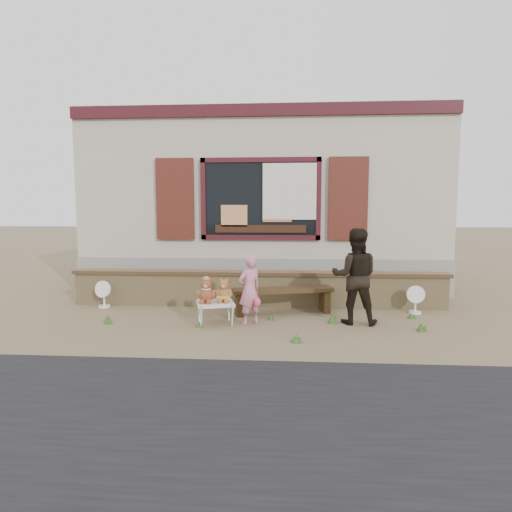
# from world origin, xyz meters

# --- Properties ---
(ground) EXTENTS (80.00, 80.00, 0.00)m
(ground) POSITION_xyz_m (0.00, 0.00, 0.00)
(ground) COLOR brown
(ground) RESTS_ON ground
(shopfront) EXTENTS (8.04, 5.13, 4.00)m
(shopfront) POSITION_xyz_m (0.00, 4.49, 2.00)
(shopfront) COLOR #9E9480
(shopfront) RESTS_ON ground
(brick_wall) EXTENTS (7.10, 0.36, 0.67)m
(brick_wall) POSITION_xyz_m (0.00, 1.00, 0.34)
(brick_wall) COLOR tan
(brick_wall) RESTS_ON ground
(bench) EXTENTS (1.81, 0.79, 0.45)m
(bench) POSITION_xyz_m (0.48, 0.43, 0.33)
(bench) COLOR #342512
(bench) RESTS_ON ground
(folding_chair) EXTENTS (0.69, 0.64, 0.35)m
(folding_chair) POSITION_xyz_m (-0.59, -0.34, 0.32)
(folding_chair) COLOR silver
(folding_chair) RESTS_ON ground
(teddy_bear_left) EXTENTS (0.35, 0.33, 0.41)m
(teddy_bear_left) POSITION_xyz_m (-0.72, -0.37, 0.56)
(teddy_bear_left) COLOR brown
(teddy_bear_left) RESTS_ON folding_chair
(teddy_bear_right) EXTENTS (0.34, 0.31, 0.38)m
(teddy_bear_right) POSITION_xyz_m (-0.45, -0.30, 0.55)
(teddy_bear_right) COLOR brown
(teddy_bear_right) RESTS_ON folding_chair
(child) EXTENTS (0.48, 0.46, 1.11)m
(child) POSITION_xyz_m (-0.04, -0.32, 0.56)
(child) COLOR pink
(child) RESTS_ON ground
(adult) EXTENTS (0.81, 0.67, 1.53)m
(adult) POSITION_xyz_m (1.64, -0.15, 0.77)
(adult) COLOR black
(adult) RESTS_ON ground
(fan_left) EXTENTS (0.33, 0.21, 0.51)m
(fan_left) POSITION_xyz_m (-2.87, 0.68, 0.26)
(fan_left) COLOR white
(fan_left) RESTS_ON ground
(fan_right) EXTENTS (0.32, 0.21, 0.50)m
(fan_right) POSITION_xyz_m (2.82, 0.59, 0.25)
(fan_right) COLOR white
(fan_right) RESTS_ON ground
(grass_tufts) EXTENTS (5.11, 1.59, 0.15)m
(grass_tufts) POSITION_xyz_m (0.67, -0.45, 0.06)
(grass_tufts) COLOR #325220
(grass_tufts) RESTS_ON ground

